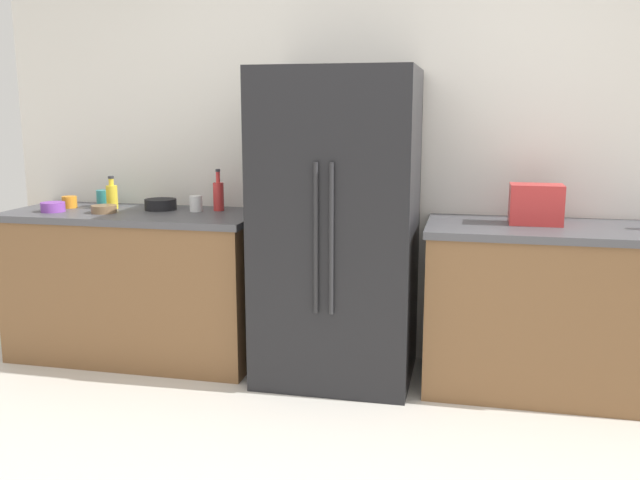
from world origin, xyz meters
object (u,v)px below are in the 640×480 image
toaster (536,204)px  cup_c (70,202)px  bottle_a (112,196)px  bowl_b (161,204)px  refrigerator (337,227)px  bowl_a (104,209)px  cup_a (196,204)px  bowl_c (53,207)px  cup_b (104,198)px  bottle_b (218,195)px

toaster → cup_c: toaster is taller
bottle_a → bowl_b: 0.32m
refrigerator → bowl_a: refrigerator is taller
cup_a → bowl_b: bearing=175.0°
bowl_c → bowl_b: bearing=20.1°
bowl_a → toaster: bearing=3.1°
bowl_a → bowl_b: 0.34m
toaster → bowl_b: bearing=178.5°
bottle_a → cup_b: (-0.10, 0.08, -0.03)m
cup_c → bowl_c: cup_c is taller
bottle_b → bowl_a: size_ratio=1.71×
refrigerator → cup_b: bearing=172.6°
toaster → refrigerator: bearing=-175.1°
cup_c → bowl_b: size_ratio=0.47×
refrigerator → bowl_a: size_ratio=11.72×
bowl_b → cup_b: bearing=173.1°
cup_a → cup_b: cup_b is taller
toaster → bowl_b: size_ratio=1.42×
refrigerator → bottle_b: size_ratio=6.85×
bowl_a → cup_b: bearing=119.7°
cup_c → toaster: bearing=-0.2°
cup_a → toaster: bearing=-1.1°
cup_a → cup_c: 0.84m
refrigerator → bottle_b: (-0.78, 0.20, 0.14)m
bowl_b → bowl_c: bearing=-159.9°
cup_c → bowl_b: (0.60, 0.05, -0.00)m
cup_c → bowl_b: bearing=4.7°
toaster → bottle_a: bearing=179.3°
bowl_a → refrigerator: bearing=1.7°
cup_c → bowl_c: size_ratio=0.64×
cup_a → bowl_c: size_ratio=0.68×
cup_a → bowl_b: 0.24m
refrigerator → cup_b: (-1.56, 0.20, 0.10)m
cup_b → cup_a: bearing=-6.2°
bottle_a → bowl_b: bottle_a is taller
refrigerator → cup_a: refrigerator is taller
refrigerator → cup_b: 1.57m
cup_a → bottle_a: bearing=-179.3°
cup_b → cup_c: (-0.18, -0.10, -0.02)m
bottle_a → bowl_a: bearing=-77.6°
toaster → bowl_a: bearing=-176.9°
cup_b → bowl_b: size_ratio=0.54×
cup_a → cup_c: cup_a is taller
toaster → cup_a: (-1.97, 0.04, -0.06)m
bottle_b → bowl_c: bearing=-164.7°
refrigerator → cup_c: (-1.74, 0.10, 0.08)m
refrigerator → bottle_a: bearing=175.2°
bottle_b → cup_b: (-0.78, 0.01, -0.04)m
bottle_b → cup_b: bottle_b is taller
cup_b → cup_c: size_ratio=1.16×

